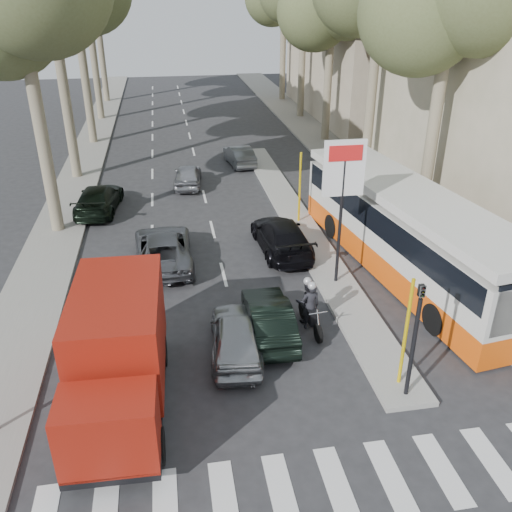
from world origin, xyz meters
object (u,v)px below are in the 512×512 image
Objects in this scene: city_bus at (407,230)px; red_truck at (118,353)px; dark_hatchback at (269,318)px; motorcycle at (309,305)px; silver_hatchback at (236,335)px.

red_truck is at bearing -158.29° from city_bus.
motorcycle reaches higher than dark_hatchback.
silver_hatchback is 0.64× the size of red_truck.
city_bus reaches higher than red_truck.
silver_hatchback is at bearing 29.17° from red_truck.
motorcycle is (2.58, 1.11, 0.16)m from silver_hatchback.
red_truck is 6.60m from motorcycle.
motorcycle is (-4.72, -3.18, -0.97)m from city_bus.
silver_hatchback is 8.54m from city_bus.
city_bus is at bearing -144.25° from silver_hatchback.
city_bus is 6.22× the size of motorcycle.
silver_hatchback is at bearing -157.31° from city_bus.
red_truck is 2.84× the size of motorcycle.
motorcycle is at bearing -153.79° from city_bus.
motorcycle is at bearing -168.02° from dark_hatchback.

